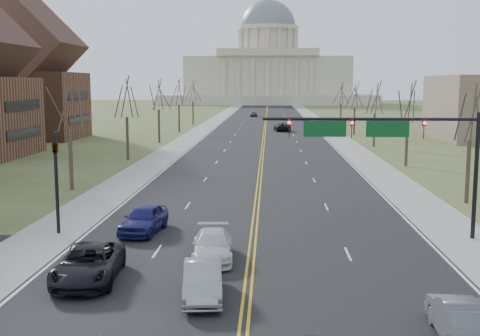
# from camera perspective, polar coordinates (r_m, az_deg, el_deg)

# --- Properties ---
(ground) EXTENTS (600.00, 600.00, 0.00)m
(ground) POSITION_cam_1_polar(r_m,az_deg,el_deg) (22.31, 0.32, -15.17)
(ground) COLOR #4C5A2D
(ground) RESTS_ON ground
(road) EXTENTS (20.00, 380.00, 0.01)m
(road) POSITION_cam_1_polar(r_m,az_deg,el_deg) (130.78, 2.42, 4.18)
(road) COLOR black
(road) RESTS_ON ground
(cross_road) EXTENTS (120.00, 14.00, 0.01)m
(cross_road) POSITION_cam_1_polar(r_m,az_deg,el_deg) (27.91, 0.87, -10.31)
(cross_road) COLOR black
(cross_road) RESTS_ON ground
(sidewalk_left) EXTENTS (4.00, 380.00, 0.03)m
(sidewalk_left) POSITION_cam_1_polar(r_m,az_deg,el_deg) (131.41, -2.84, 4.20)
(sidewalk_left) COLOR gray
(sidewalk_left) RESTS_ON ground
(sidewalk_right) EXTENTS (4.00, 380.00, 0.03)m
(sidewalk_right) POSITION_cam_1_polar(r_m,az_deg,el_deg) (131.25, 7.68, 4.13)
(sidewalk_right) COLOR gray
(sidewalk_right) RESTS_ON ground
(center_line) EXTENTS (0.42, 380.00, 0.01)m
(center_line) POSITION_cam_1_polar(r_m,az_deg,el_deg) (130.78, 2.42, 4.18)
(center_line) COLOR gold
(center_line) RESTS_ON road
(edge_line_left) EXTENTS (0.15, 380.00, 0.01)m
(edge_line_left) POSITION_cam_1_polar(r_m,az_deg,el_deg) (131.21, -1.88, 4.20)
(edge_line_left) COLOR silver
(edge_line_left) RESTS_ON road
(edge_line_right) EXTENTS (0.15, 380.00, 0.01)m
(edge_line_right) POSITION_cam_1_polar(r_m,az_deg,el_deg) (131.08, 6.72, 4.14)
(edge_line_right) COLOR silver
(edge_line_right) RESTS_ON road
(capitol) EXTENTS (90.00, 60.00, 50.00)m
(capitol) POSITION_cam_1_polar(r_m,az_deg,el_deg) (270.45, 2.65, 9.18)
(capitol) COLOR beige
(capitol) RESTS_ON ground
(signal_mast) EXTENTS (12.12, 0.44, 7.20)m
(signal_mast) POSITION_cam_1_polar(r_m,az_deg,el_deg) (34.74, 13.70, 2.81)
(signal_mast) COLOR black
(signal_mast) RESTS_ON ground
(signal_left) EXTENTS (0.32, 0.36, 6.00)m
(signal_left) POSITION_cam_1_polar(r_m,az_deg,el_deg) (36.52, -17.04, -0.31)
(signal_left) COLOR black
(signal_left) RESTS_ON ground
(tree_r_0) EXTENTS (3.74, 3.74, 8.50)m
(tree_r_0) POSITION_cam_1_polar(r_m,az_deg,el_deg) (46.88, 21.05, 4.76)
(tree_r_0) COLOR #362D20
(tree_r_0) RESTS_ON ground
(tree_l_0) EXTENTS (3.96, 3.96, 9.00)m
(tree_l_0) POSITION_cam_1_polar(r_m,az_deg,el_deg) (51.21, -15.93, 5.66)
(tree_l_0) COLOR #362D20
(tree_l_0) RESTS_ON ground
(tree_r_1) EXTENTS (3.74, 3.74, 8.50)m
(tree_r_1) POSITION_cam_1_polar(r_m,az_deg,el_deg) (66.16, 15.65, 5.80)
(tree_r_1) COLOR #362D20
(tree_r_1) RESTS_ON ground
(tree_l_1) EXTENTS (3.96, 3.96, 9.00)m
(tree_l_1) POSITION_cam_1_polar(r_m,az_deg,el_deg) (70.44, -10.71, 6.39)
(tree_l_1) COLOR #362D20
(tree_l_1) RESTS_ON ground
(tree_r_2) EXTENTS (3.74, 3.74, 8.50)m
(tree_r_2) POSITION_cam_1_polar(r_m,az_deg,el_deg) (85.77, 12.70, 6.35)
(tree_r_2) COLOR #362D20
(tree_r_2) RESTS_ON ground
(tree_l_2) EXTENTS (3.96, 3.96, 9.00)m
(tree_l_2) POSITION_cam_1_polar(r_m,az_deg,el_deg) (90.00, -7.74, 6.79)
(tree_l_2) COLOR #362D20
(tree_l_2) RESTS_ON ground
(tree_r_3) EXTENTS (3.74, 3.74, 8.50)m
(tree_r_3) POSITION_cam_1_polar(r_m,az_deg,el_deg) (105.52, 10.84, 6.68)
(tree_r_3) COLOR #362D20
(tree_r_3) RESTS_ON ground
(tree_l_3) EXTENTS (3.96, 3.96, 9.00)m
(tree_l_3) POSITION_cam_1_polar(r_m,az_deg,el_deg) (109.73, -5.83, 7.03)
(tree_l_3) COLOR #362D20
(tree_l_3) RESTS_ON ground
(tree_r_4) EXTENTS (3.74, 3.74, 8.50)m
(tree_r_4) POSITION_cam_1_polar(r_m,az_deg,el_deg) (125.36, 9.57, 6.90)
(tree_r_4) COLOR #362D20
(tree_r_4) RESTS_ON ground
(tree_l_4) EXTENTS (3.96, 3.96, 9.00)m
(tree_l_4) POSITION_cam_1_polar(r_m,az_deg,el_deg) (129.53, -4.50, 7.19)
(tree_l_4) COLOR #362D20
(tree_l_4) RESTS_ON ground
(bldg_left_far) EXTENTS (17.10, 14.28, 23.25)m
(bldg_left_far) POSITION_cam_1_polar(r_m,az_deg,el_deg) (102.17, -19.76, 7.99)
(bldg_left_far) COLOR brown
(bldg_left_far) RESTS_ON ground
(car_nb_outer_lead) EXTENTS (1.81, 4.75, 1.55)m
(car_nb_outer_lead) POSITION_cam_1_polar(r_m,az_deg,el_deg) (22.52, 20.41, -13.31)
(car_nb_outer_lead) COLOR #52555A
(car_nb_outer_lead) RESTS_ON road
(car_sb_inner_lead) EXTENTS (2.00, 4.57, 1.46)m
(car_sb_inner_lead) POSITION_cam_1_polar(r_m,az_deg,el_deg) (25.19, -3.56, -10.62)
(car_sb_inner_lead) COLOR gray
(car_sb_inner_lead) RESTS_ON road
(car_sb_outer_lead) EXTENTS (3.05, 5.82, 1.56)m
(car_sb_outer_lead) POSITION_cam_1_polar(r_m,az_deg,el_deg) (28.02, -14.17, -8.79)
(car_sb_outer_lead) COLOR black
(car_sb_outer_lead) RESTS_ON road
(car_sb_inner_second) EXTENTS (2.34, 4.98, 1.40)m
(car_sb_inner_second) POSITION_cam_1_polar(r_m,az_deg,el_deg) (30.44, -2.62, -7.36)
(car_sb_inner_second) COLOR silver
(car_sb_inner_second) RESTS_ON road
(car_sb_outer_second) EXTENTS (2.52, 5.05, 1.65)m
(car_sb_outer_second) POSITION_cam_1_polar(r_m,az_deg,el_deg) (36.13, -9.11, -4.78)
(car_sb_outer_second) COLOR navy
(car_sb_outer_second) RESTS_ON road
(car_far_nb) EXTENTS (3.23, 5.93, 1.58)m
(car_far_nb) POSITION_cam_1_polar(r_m,az_deg,el_deg) (112.02, 4.02, 3.93)
(car_far_nb) COLOR black
(car_far_nb) RESTS_ON road
(car_far_sb) EXTENTS (1.80, 4.23, 1.42)m
(car_far_sb) POSITION_cam_1_polar(r_m,az_deg,el_deg) (159.79, 1.32, 5.14)
(car_far_sb) COLOR #45484C
(car_far_sb) RESTS_ON road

